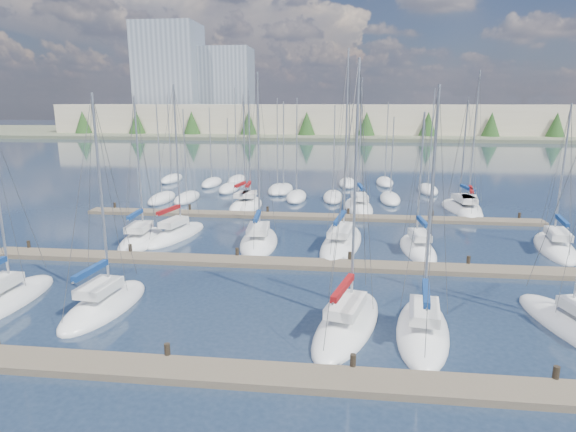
# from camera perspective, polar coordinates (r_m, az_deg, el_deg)

# --- Properties ---
(ground) EXTENTS (400.00, 400.00, 0.00)m
(ground) POSITION_cam_1_polar(r_m,az_deg,el_deg) (76.18, 3.98, 5.09)
(ground) COLOR #243248
(ground) RESTS_ON ground
(dock_near) EXTENTS (44.00, 1.93, 1.10)m
(dock_near) POSITION_cam_1_polar(r_m,az_deg,el_deg) (20.74, -4.00, -18.31)
(dock_near) COLOR #6B5E4C
(dock_near) RESTS_ON ground
(dock_mid) EXTENTS (44.00, 1.93, 1.10)m
(dock_mid) POSITION_cam_1_polar(r_m,az_deg,el_deg) (33.33, 0.40, -5.64)
(dock_mid) COLOR #6B5E4C
(dock_mid) RESTS_ON ground
(dock_far) EXTENTS (44.00, 1.93, 1.10)m
(dock_far) POSITION_cam_1_polar(r_m,az_deg,el_deg) (46.73, 2.25, -0.04)
(dock_far) COLOR #6B5E4C
(dock_far) RESTS_ON ground
(sailboat_e) EXTENTS (3.57, 8.08, 12.55)m
(sailboat_e) POSITION_cam_1_polar(r_m,az_deg,el_deg) (24.98, 15.67, -12.89)
(sailboat_e) COLOR white
(sailboat_e) RESTS_ON ground
(sailboat_q) EXTENTS (4.15, 8.78, 12.24)m
(sailboat_q) POSITION_cam_1_polar(r_m,az_deg,el_deg) (53.22, 19.87, 0.85)
(sailboat_q) COLOR white
(sailboat_q) RESTS_ON ground
(sailboat_d) EXTENTS (4.72, 8.80, 13.74)m
(sailboat_d) POSITION_cam_1_polar(r_m,az_deg,el_deg) (24.89, 7.04, -12.56)
(sailboat_d) COLOR white
(sailboat_d) RESTS_ON ground
(sailboat_n) EXTENTS (3.08, 7.00, 12.49)m
(sailboat_n) POSITION_cam_1_polar(r_m,az_deg,el_deg) (52.16, -5.29, 1.39)
(sailboat_n) COLOR white
(sailboat_n) RESTS_ON ground
(sailboat_p) EXTENTS (3.62, 8.60, 14.12)m
(sailboat_p) POSITION_cam_1_polar(r_m,az_deg,el_deg) (51.40, 8.37, 1.11)
(sailboat_p) COLOR white
(sailboat_p) RESTS_ON ground
(sailboat_i) EXTENTS (3.98, 8.25, 13.11)m
(sailboat_i) POSITION_cam_1_polar(r_m,az_deg,el_deg) (41.29, -13.03, -2.15)
(sailboat_i) COLOR white
(sailboat_i) RESTS_ON ground
(sailboat_o) EXTENTS (2.89, 6.99, 13.05)m
(sailboat_o) POSITION_cam_1_polar(r_m,az_deg,el_deg) (52.22, -4.54, 1.41)
(sailboat_o) COLOR white
(sailboat_o) RESTS_ON ground
(sailboat_c) EXTENTS (3.42, 7.45, 12.24)m
(sailboat_c) POSITION_cam_1_polar(r_m,az_deg,el_deg) (28.58, -20.91, -9.85)
(sailboat_c) COLOR white
(sailboat_c) RESTS_ON ground
(sailboat_l) EXTENTS (2.86, 7.26, 11.06)m
(sailboat_l) POSITION_cam_1_polar(r_m,az_deg,el_deg) (37.76, 15.12, -3.77)
(sailboat_l) COLOR white
(sailboat_l) RESTS_ON ground
(sailboat_b) EXTENTS (2.69, 8.24, 11.44)m
(sailboat_b) POSITION_cam_1_polar(r_m,az_deg,el_deg) (31.48, -30.64, -8.74)
(sailboat_b) COLOR white
(sailboat_b) RESTS_ON ground
(sailboat_h) EXTENTS (3.07, 7.28, 12.23)m
(sailboat_h) POSITION_cam_1_polar(r_m,az_deg,el_deg) (40.45, -16.99, -2.75)
(sailboat_h) COLOR white
(sailboat_h) RESTS_ON ground
(sailboat_m) EXTENTS (3.95, 8.63, 11.67)m
(sailboat_m) POSITION_cam_1_polar(r_m,az_deg,el_deg) (42.13, 29.07, -3.25)
(sailboat_m) COLOR white
(sailboat_m) RESTS_ON ground
(sailboat_r) EXTENTS (4.25, 9.44, 14.76)m
(sailboat_r) POSITION_cam_1_polar(r_m,az_deg,el_deg) (52.72, 20.59, 0.69)
(sailboat_r) COLOR white
(sailboat_r) RESTS_ON ground
(sailboat_k) EXTENTS (4.41, 10.83, 15.62)m
(sailboat_k) POSITION_cam_1_polar(r_m,az_deg,el_deg) (38.18, 6.37, -3.17)
(sailboat_k) COLOR white
(sailboat_k) RESTS_ON ground
(sailboat_j) EXTENTS (3.56, 8.52, 13.93)m
(sailboat_j) POSITION_cam_1_polar(r_m,az_deg,el_deg) (38.34, -3.47, -3.05)
(sailboat_j) COLOR white
(sailboat_j) RESTS_ON ground
(distant_boats) EXTENTS (36.93, 20.75, 13.30)m
(distant_boats) POSITION_cam_1_polar(r_m,az_deg,el_deg) (60.53, -0.86, 3.22)
(distant_boats) COLOR #9EA0A5
(distant_boats) RESTS_ON ground
(shoreline) EXTENTS (400.00, 60.00, 38.00)m
(shoreline) POSITION_cam_1_polar(r_m,az_deg,el_deg) (165.95, 0.83, 12.22)
(shoreline) COLOR #666B51
(shoreline) RESTS_ON ground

